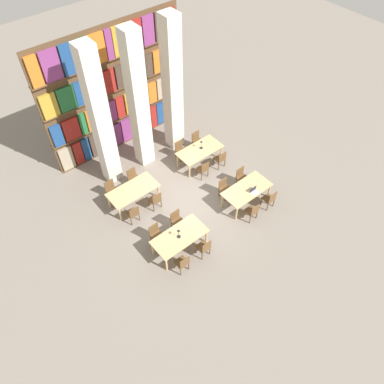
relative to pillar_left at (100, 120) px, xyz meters
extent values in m
plane|color=gray|center=(1.67, -3.14, -3.00)|extent=(40.00, 40.00, 0.00)
cube|color=brown|center=(1.67, 1.67, -0.25)|extent=(6.50, 0.06, 5.50)
cube|color=brown|center=(1.67, 1.67, -2.98)|extent=(6.50, 0.35, 0.03)
cube|color=tan|center=(-1.20, 1.64, -2.40)|extent=(0.56, 0.20, 1.15)
cube|color=maroon|center=(-0.66, 1.64, -2.40)|extent=(0.37, 0.20, 1.15)
cube|color=navy|center=(-0.28, 1.64, -2.40)|extent=(0.32, 0.20, 1.15)
cube|color=#47382D|center=(0.16, 1.64, -2.40)|extent=(0.43, 0.20, 1.15)
cube|color=maroon|center=(0.66, 1.64, -2.40)|extent=(0.49, 0.20, 1.15)
cube|color=#84387A|center=(1.22, 1.64, -2.40)|extent=(0.54, 0.20, 1.15)
cube|color=#84387A|center=(1.86, 1.64, -2.40)|extent=(0.61, 0.20, 1.15)
cube|color=navy|center=(2.38, 1.64, -2.40)|extent=(0.34, 0.20, 1.15)
cube|color=#B7932D|center=(2.82, 1.64, -2.40)|extent=(0.38, 0.20, 1.15)
cube|color=maroon|center=(3.25, 1.64, -2.40)|extent=(0.43, 0.20, 1.15)
cube|color=navy|center=(3.75, 1.64, -2.40)|extent=(0.49, 0.20, 1.15)
cube|color=#B7932D|center=(4.32, 1.64, -2.40)|extent=(0.55, 0.20, 1.15)
cube|color=#84387A|center=(4.75, 1.64, -2.40)|extent=(0.23, 0.20, 1.15)
cube|color=brown|center=(1.67, 1.67, -1.61)|extent=(6.50, 0.35, 0.03)
cube|color=navy|center=(-1.27, 1.64, -1.10)|extent=(0.43, 0.20, 1.00)
cube|color=maroon|center=(-0.65, 1.64, -1.10)|extent=(0.68, 0.20, 1.00)
cube|color=#236B38|center=(-0.12, 1.64, -1.10)|extent=(0.27, 0.20, 1.00)
cube|color=orange|center=(0.35, 1.64, -1.10)|extent=(0.56, 0.20, 1.00)
cube|color=navy|center=(0.84, 1.64, -1.10)|extent=(0.30, 0.20, 1.00)
cube|color=#84387A|center=(1.26, 1.64, -1.10)|extent=(0.38, 0.20, 1.00)
cube|color=maroon|center=(1.67, 1.64, -1.10)|extent=(0.37, 0.20, 1.00)
cube|color=#B7932D|center=(2.21, 1.64, -1.10)|extent=(0.56, 0.20, 1.00)
cube|color=#84387A|center=(2.70, 1.64, -1.10)|extent=(0.27, 0.20, 1.00)
cube|color=orange|center=(3.23, 1.64, -1.10)|extent=(0.68, 0.20, 1.00)
cube|color=tan|center=(3.78, 1.64, -1.10)|extent=(0.29, 0.20, 1.00)
cube|color=orange|center=(4.23, 1.64, -1.10)|extent=(0.49, 0.20, 1.00)
cube|color=tan|center=(4.70, 1.64, -1.10)|extent=(0.33, 0.20, 1.00)
cube|color=brown|center=(1.67, 1.67, -0.23)|extent=(6.50, 0.35, 0.03)
cube|color=#B7932D|center=(-1.18, 1.64, 0.28)|extent=(0.61, 0.20, 1.00)
cube|color=#236B38|center=(-0.47, 1.64, 0.28)|extent=(0.68, 0.20, 1.00)
cube|color=navy|center=(0.12, 1.64, 0.28)|extent=(0.47, 0.20, 1.00)
cube|color=orange|center=(0.76, 1.64, 0.28)|extent=(0.67, 0.20, 1.00)
cube|color=maroon|center=(1.40, 1.64, 0.28)|extent=(0.47, 0.20, 1.00)
cube|color=#47382D|center=(2.01, 1.64, 0.28)|extent=(0.60, 0.20, 1.00)
cube|color=#236B38|center=(2.67, 1.64, 0.28)|extent=(0.63, 0.20, 1.00)
cube|color=#47382D|center=(3.26, 1.64, 0.28)|extent=(0.45, 0.20, 1.00)
cube|color=orange|center=(3.81, 1.64, 0.28)|extent=(0.54, 0.20, 1.00)
cube|color=#B7932D|center=(4.45, 1.64, 0.28)|extent=(0.67, 0.20, 1.00)
cube|color=brown|center=(1.67, 1.67, 1.14)|extent=(6.50, 0.35, 0.03)
cube|color=orange|center=(-1.28, 1.64, 1.74)|extent=(0.42, 0.20, 1.16)
cube|color=#84387A|center=(-0.67, 1.64, 1.74)|extent=(0.67, 0.20, 1.16)
cube|color=navy|center=(0.05, 1.64, 1.74)|extent=(0.63, 0.20, 1.16)
cube|color=#236B38|center=(0.62, 1.64, 1.74)|extent=(0.46, 0.20, 1.16)
cube|color=orange|center=(1.18, 1.64, 1.74)|extent=(0.61, 0.20, 1.16)
cube|color=#84387A|center=(1.67, 1.64, 1.74)|extent=(0.27, 0.20, 1.16)
cube|color=#B7932D|center=(2.14, 1.64, 1.74)|extent=(0.61, 0.20, 1.16)
cube|color=maroon|center=(2.81, 1.64, 1.74)|extent=(0.65, 0.20, 1.16)
cube|color=#84387A|center=(3.44, 1.64, 1.74)|extent=(0.52, 0.20, 1.16)
cube|color=#47382D|center=(4.03, 1.64, 1.74)|extent=(0.52, 0.20, 1.16)
cube|color=maroon|center=(4.53, 1.64, 1.74)|extent=(0.42, 0.20, 1.16)
cube|color=silver|center=(0.00, 0.00, 0.00)|extent=(0.63, 0.63, 6.00)
cube|color=silver|center=(1.67, 0.00, 0.00)|extent=(0.63, 0.63, 6.00)
cube|color=silver|center=(3.33, 0.00, 0.00)|extent=(0.63, 0.63, 6.00)
cube|color=tan|center=(-0.01, -4.63, -2.26)|extent=(1.97, 0.99, 0.04)
cylinder|color=tan|center=(-0.92, -5.05, -2.64)|extent=(0.07, 0.07, 0.72)
cylinder|color=tan|center=(0.89, -5.05, -2.64)|extent=(0.07, 0.07, 0.72)
cylinder|color=tan|center=(-0.92, -4.22, -2.64)|extent=(0.07, 0.07, 0.72)
cylinder|color=tan|center=(0.89, -4.22, -2.64)|extent=(0.07, 0.07, 0.72)
cylinder|color=brown|center=(-0.68, -5.18, -2.79)|extent=(0.04, 0.04, 0.42)
cylinder|color=brown|center=(-0.32, -5.18, -2.79)|extent=(0.04, 0.04, 0.42)
cylinder|color=brown|center=(-0.68, -5.52, -2.79)|extent=(0.04, 0.04, 0.42)
cylinder|color=brown|center=(-0.32, -5.52, -2.79)|extent=(0.04, 0.04, 0.42)
cube|color=brown|center=(-0.50, -5.35, -2.56)|extent=(0.42, 0.40, 0.04)
cube|color=brown|center=(-0.50, -5.53, -2.33)|extent=(0.40, 0.03, 0.42)
cylinder|color=brown|center=(-0.32, -4.09, -2.79)|extent=(0.04, 0.04, 0.42)
cylinder|color=brown|center=(-0.68, -4.09, -2.79)|extent=(0.04, 0.04, 0.42)
cylinder|color=brown|center=(-0.32, -3.75, -2.79)|extent=(0.04, 0.04, 0.42)
cylinder|color=brown|center=(-0.68, -3.75, -2.79)|extent=(0.04, 0.04, 0.42)
cube|color=brown|center=(-0.50, -3.92, -2.56)|extent=(0.42, 0.40, 0.04)
cube|color=brown|center=(-0.50, -3.74, -2.33)|extent=(0.40, 0.03, 0.42)
cylinder|color=brown|center=(0.29, -5.18, -2.79)|extent=(0.04, 0.04, 0.42)
cylinder|color=brown|center=(0.65, -5.18, -2.79)|extent=(0.04, 0.04, 0.42)
cylinder|color=brown|center=(0.29, -5.52, -2.79)|extent=(0.04, 0.04, 0.42)
cylinder|color=brown|center=(0.65, -5.52, -2.79)|extent=(0.04, 0.04, 0.42)
cube|color=brown|center=(0.47, -5.35, -2.56)|extent=(0.42, 0.40, 0.04)
cube|color=brown|center=(0.47, -5.53, -2.33)|extent=(0.40, 0.03, 0.42)
cylinder|color=brown|center=(0.65, -4.09, -2.79)|extent=(0.04, 0.04, 0.42)
cylinder|color=brown|center=(0.29, -4.09, -2.79)|extent=(0.04, 0.04, 0.42)
cylinder|color=brown|center=(0.65, -3.75, -2.79)|extent=(0.04, 0.04, 0.42)
cylinder|color=brown|center=(0.29, -3.75, -2.79)|extent=(0.04, 0.04, 0.42)
cube|color=brown|center=(0.47, -3.92, -2.56)|extent=(0.42, 0.40, 0.04)
cube|color=brown|center=(0.47, -3.74, -2.33)|extent=(0.40, 0.03, 0.42)
cylinder|color=#232328|center=(-0.05, -4.64, -2.23)|extent=(0.14, 0.14, 0.01)
cylinder|color=#232328|center=(-0.05, -4.64, -2.06)|extent=(0.02, 0.02, 0.33)
cone|color=#232328|center=(-0.05, -4.64, -1.86)|extent=(0.11, 0.11, 0.07)
cube|color=tan|center=(3.37, -4.57, -2.26)|extent=(1.97, 0.99, 0.04)
cylinder|color=tan|center=(2.47, -4.98, -2.64)|extent=(0.07, 0.07, 0.72)
cylinder|color=tan|center=(4.28, -4.98, -2.64)|extent=(0.07, 0.07, 0.72)
cylinder|color=tan|center=(2.47, -4.16, -2.64)|extent=(0.07, 0.07, 0.72)
cylinder|color=tan|center=(4.28, -4.16, -2.64)|extent=(0.07, 0.07, 0.72)
cylinder|color=brown|center=(2.75, -5.11, -2.79)|extent=(0.04, 0.04, 0.42)
cylinder|color=brown|center=(3.11, -5.11, -2.79)|extent=(0.04, 0.04, 0.42)
cylinder|color=brown|center=(2.75, -5.45, -2.79)|extent=(0.04, 0.04, 0.42)
cylinder|color=brown|center=(3.11, -5.45, -2.79)|extent=(0.04, 0.04, 0.42)
cube|color=brown|center=(2.93, -5.28, -2.56)|extent=(0.42, 0.40, 0.04)
cube|color=brown|center=(2.93, -5.47, -2.33)|extent=(0.40, 0.03, 0.42)
cylinder|color=brown|center=(3.11, -4.03, -2.79)|extent=(0.04, 0.04, 0.42)
cylinder|color=brown|center=(2.75, -4.03, -2.79)|extent=(0.04, 0.04, 0.42)
cylinder|color=brown|center=(3.11, -3.69, -2.79)|extent=(0.04, 0.04, 0.42)
cylinder|color=brown|center=(2.75, -3.69, -2.79)|extent=(0.04, 0.04, 0.42)
cube|color=brown|center=(2.93, -3.86, -2.56)|extent=(0.42, 0.40, 0.04)
cube|color=brown|center=(2.93, -3.67, -2.33)|extent=(0.40, 0.03, 0.42)
cylinder|color=brown|center=(3.71, -5.11, -2.79)|extent=(0.04, 0.04, 0.42)
cylinder|color=brown|center=(4.07, -5.11, -2.79)|extent=(0.04, 0.04, 0.42)
cylinder|color=brown|center=(3.71, -5.45, -2.79)|extent=(0.04, 0.04, 0.42)
cylinder|color=brown|center=(4.07, -5.45, -2.79)|extent=(0.04, 0.04, 0.42)
cube|color=brown|center=(3.89, -5.28, -2.56)|extent=(0.42, 0.40, 0.04)
cube|color=brown|center=(3.89, -5.47, -2.33)|extent=(0.40, 0.03, 0.42)
cylinder|color=brown|center=(4.07, -4.03, -2.79)|extent=(0.04, 0.04, 0.42)
cylinder|color=brown|center=(3.71, -4.03, -2.79)|extent=(0.04, 0.04, 0.42)
cylinder|color=brown|center=(4.07, -3.69, -2.79)|extent=(0.04, 0.04, 0.42)
cylinder|color=brown|center=(3.71, -3.69, -2.79)|extent=(0.04, 0.04, 0.42)
cube|color=brown|center=(3.89, -3.86, -2.56)|extent=(0.42, 0.40, 0.04)
cube|color=brown|center=(3.89, -3.67, -2.33)|extent=(0.40, 0.03, 0.42)
cube|color=silver|center=(3.48, -4.90, -2.24)|extent=(0.32, 0.22, 0.01)
cube|color=black|center=(3.48, -4.79, -2.13)|extent=(0.32, 0.01, 0.20)
cube|color=tan|center=(-0.08, -1.78, -2.26)|extent=(1.97, 0.99, 0.04)
cylinder|color=tan|center=(-0.98, -2.19, -2.64)|extent=(0.07, 0.07, 0.72)
cylinder|color=tan|center=(0.83, -2.19, -2.64)|extent=(0.07, 0.07, 0.72)
cylinder|color=tan|center=(-0.98, -1.37, -2.64)|extent=(0.07, 0.07, 0.72)
cylinder|color=tan|center=(0.83, -1.37, -2.64)|extent=(0.07, 0.07, 0.72)
cylinder|color=brown|center=(-0.80, -2.32, -2.79)|extent=(0.04, 0.04, 0.42)
cylinder|color=brown|center=(-0.44, -2.32, -2.79)|extent=(0.04, 0.04, 0.42)
cylinder|color=brown|center=(-0.80, -2.66, -2.79)|extent=(0.04, 0.04, 0.42)
cylinder|color=brown|center=(-0.44, -2.66, -2.79)|extent=(0.04, 0.04, 0.42)
cube|color=brown|center=(-0.62, -2.49, -2.56)|extent=(0.42, 0.40, 0.04)
cube|color=brown|center=(-0.62, -2.68, -2.33)|extent=(0.40, 0.03, 0.42)
cylinder|color=brown|center=(-0.44, -1.24, -2.79)|extent=(0.04, 0.04, 0.42)
cylinder|color=brown|center=(-0.80, -1.24, -2.79)|extent=(0.04, 0.04, 0.42)
cylinder|color=brown|center=(-0.44, -0.90, -2.79)|extent=(0.04, 0.04, 0.42)
cylinder|color=brown|center=(-0.80, -0.90, -2.79)|extent=(0.04, 0.04, 0.42)
cube|color=brown|center=(-0.62, -1.07, -2.56)|extent=(0.42, 0.40, 0.04)
cube|color=brown|center=(-0.62, -0.88, -2.33)|extent=(0.40, 0.03, 0.42)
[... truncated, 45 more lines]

